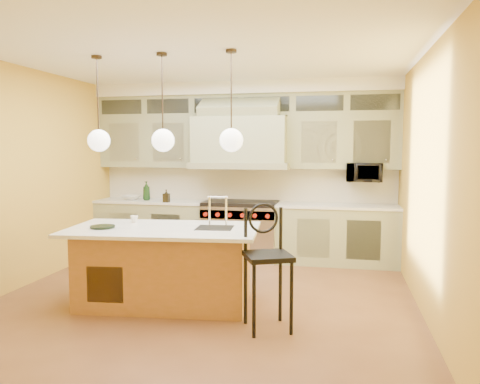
% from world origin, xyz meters
% --- Properties ---
extents(floor, '(5.00, 5.00, 0.00)m').
position_xyz_m(floor, '(0.00, 0.00, 0.00)').
color(floor, brown).
rests_on(floor, ground).
extents(ceiling, '(5.00, 5.00, 0.00)m').
position_xyz_m(ceiling, '(0.00, 0.00, 2.90)').
color(ceiling, white).
rests_on(ceiling, wall_back).
extents(wall_back, '(5.00, 0.00, 5.00)m').
position_xyz_m(wall_back, '(0.00, 2.50, 1.45)').
color(wall_back, gold).
rests_on(wall_back, ground).
extents(wall_front, '(5.00, 0.00, 5.00)m').
position_xyz_m(wall_front, '(0.00, -2.50, 1.45)').
color(wall_front, gold).
rests_on(wall_front, ground).
extents(wall_left, '(0.00, 5.00, 5.00)m').
position_xyz_m(wall_left, '(-2.50, 0.00, 1.45)').
color(wall_left, gold).
rests_on(wall_left, ground).
extents(wall_right, '(0.00, 5.00, 5.00)m').
position_xyz_m(wall_right, '(2.50, 0.00, 1.45)').
color(wall_right, gold).
rests_on(wall_right, ground).
extents(back_cabinetry, '(5.00, 0.77, 2.90)m').
position_xyz_m(back_cabinetry, '(0.00, 2.23, 1.43)').
color(back_cabinetry, gray).
rests_on(back_cabinetry, floor).
extents(range, '(1.20, 0.74, 0.96)m').
position_xyz_m(range, '(0.00, 2.14, 0.49)').
color(range, silver).
rests_on(range, floor).
extents(kitchen_island, '(2.27, 1.37, 1.35)m').
position_xyz_m(kitchen_island, '(-0.39, -0.25, 0.47)').
color(kitchen_island, olive).
rests_on(kitchen_island, floor).
extents(counter_stool, '(0.59, 0.59, 1.27)m').
position_xyz_m(counter_stool, '(0.88, -0.71, 0.73)').
color(counter_stool, black).
rests_on(counter_stool, floor).
extents(microwave, '(0.54, 0.37, 0.30)m').
position_xyz_m(microwave, '(1.95, 2.25, 1.45)').
color(microwave, black).
rests_on(microwave, back_cabinetry).
extents(oil_bottle_a, '(0.13, 0.13, 0.32)m').
position_xyz_m(oil_bottle_a, '(-1.65, 2.13, 1.10)').
color(oil_bottle_a, black).
rests_on(oil_bottle_a, back_cabinetry).
extents(oil_bottle_b, '(0.10, 0.10, 0.21)m').
position_xyz_m(oil_bottle_b, '(-1.21, 1.92, 1.05)').
color(oil_bottle_b, black).
rests_on(oil_bottle_b, back_cabinetry).
extents(fruit_bowl, '(0.33, 0.33, 0.07)m').
position_xyz_m(fruit_bowl, '(-1.94, 2.15, 0.98)').
color(fruit_bowl, silver).
rests_on(fruit_bowl, back_cabinetry).
extents(cup, '(0.10, 0.10, 0.09)m').
position_xyz_m(cup, '(-0.88, -0.03, 0.96)').
color(cup, white).
rests_on(cup, kitchen_island).
extents(pendant_left, '(0.26, 0.26, 1.11)m').
position_xyz_m(pendant_left, '(-1.20, -0.25, 1.95)').
color(pendant_left, '#2D2319').
rests_on(pendant_left, ceiling).
extents(pendant_center, '(0.26, 0.26, 1.11)m').
position_xyz_m(pendant_center, '(-0.40, -0.25, 1.95)').
color(pendant_center, '#2D2319').
rests_on(pendant_center, ceiling).
extents(pendant_right, '(0.26, 0.26, 1.11)m').
position_xyz_m(pendant_right, '(0.40, -0.25, 1.95)').
color(pendant_right, '#2D2319').
rests_on(pendant_right, ceiling).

